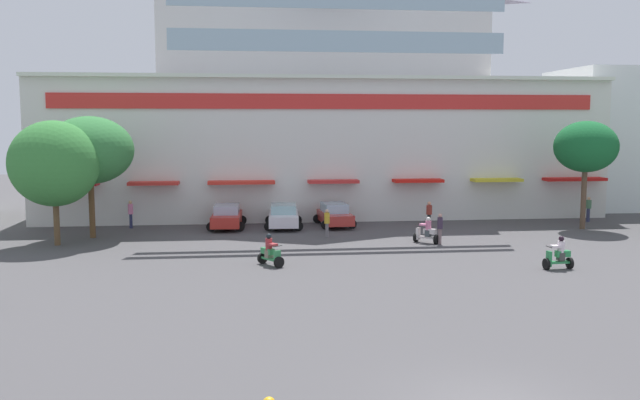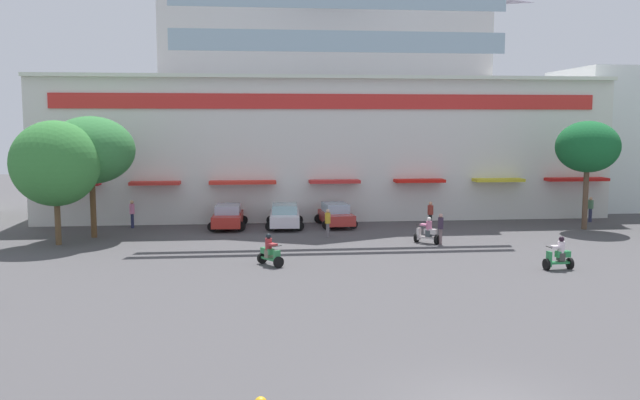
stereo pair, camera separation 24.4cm
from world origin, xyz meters
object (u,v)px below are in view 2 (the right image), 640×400
Objects in this scene: parked_car_1 at (285,216)px; scooter_rider_7 at (559,256)px; pedestrian_4 at (430,213)px; pedestrian_3 at (441,227)px; pedestrian_0 at (590,208)px; plaza_tree_0 at (55,164)px; plaza_tree_2 at (91,150)px; scooter_rider_3 at (270,253)px; parked_car_2 at (335,215)px; plaza_tree_3 at (588,147)px; parked_car_0 at (228,216)px; scooter_rider_0 at (427,232)px; pedestrian_2 at (328,221)px; pedestrian_1 at (132,212)px.

parked_car_1 is 18.07m from scooter_rider_7.
parked_car_1 is at bearing 175.52° from pedestrian_4.
scooter_rider_7 is 0.89× the size of pedestrian_3.
pedestrian_0 is (20.68, 0.33, 0.20)m from parked_car_1.
scooter_rider_7 is 7.70m from pedestrian_3.
plaza_tree_0 is 2.75m from plaza_tree_2.
parked_car_2 is at bearing 68.62° from scooter_rider_3.
parked_car_1 is 2.91× the size of scooter_rider_7.
parked_car_1 reaches higher than parked_car_2.
plaza_tree_0 reaches higher than parked_car_1.
parked_car_2 is at bearing 17.82° from plaza_tree_0.
plaza_tree_3 is 4.43× the size of scooter_rider_7.
parked_car_2 is (6.90, 0.12, -0.01)m from parked_car_0.
plaza_tree_2 is at bearing 179.82° from plaza_tree_3.
parked_car_0 reaches higher than scooter_rider_0.
scooter_rider_3 is (-1.30, -11.43, -0.15)m from parked_car_1.
plaza_tree_0 is at bearing -176.44° from pedestrian_2.
parked_car_0 is 3.08× the size of scooter_rider_0.
plaza_tree_2 is 4.11× the size of pedestrian_3.
pedestrian_3 is at bearing -149.92° from pedestrian_0.
plaza_tree_3 is 3.96× the size of pedestrian_3.
pedestrian_2 is at bearing 133.77° from scooter_rider_7.
pedestrian_1 reaches higher than pedestrian_4.
pedestrian_0 is at bearing 0.92° from parked_car_1.
plaza_tree_0 is 22.65m from pedestrian_4.
plaza_tree_0 is 31.52m from plaza_tree_3.
scooter_rider_7 is at bearing -60.12° from scooter_rider_0.
parked_car_1 is 10.72m from pedestrian_3.
pedestrian_4 is at bearing -174.66° from pedestrian_0.
plaza_tree_3 is at bearing 4.38° from pedestrian_2.
plaza_tree_2 is (1.39, 2.29, 0.62)m from plaza_tree_0.
parked_car_0 is 2.66× the size of pedestrian_3.
scooter_rider_7 reaches higher than parked_car_0.
scooter_rider_7 is (8.45, -14.08, -0.11)m from parked_car_2.
parked_car_2 is 2.99× the size of scooter_rider_3.
scooter_rider_7 reaches higher than scooter_rider_0.
parked_car_2 is (-15.44, 2.95, -4.42)m from plaza_tree_3.
pedestrian_1 is at bearing 178.89° from pedestrian_0.
scooter_rider_7 reaches higher than scooter_rider_3.
pedestrian_4 is at bearing -4.48° from parked_car_1.
scooter_rider_0 is 0.83× the size of pedestrian_1.
scooter_rider_3 is 14.92m from pedestrian_1.
pedestrian_3 is (5.89, -3.05, 0.05)m from pedestrian_2.
scooter_rider_7 reaches higher than parked_car_2.
parked_car_1 is 2.51× the size of pedestrian_1.
scooter_rider_7 is at bearing -49.35° from parked_car_1.
pedestrian_2 is at bearing -58.91° from parked_car_1.
pedestrian_1 is 1.07× the size of pedestrian_2.
parked_car_2 is (16.00, 5.14, -3.72)m from plaza_tree_0.
scooter_rider_3 reaches higher than parked_car_0.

